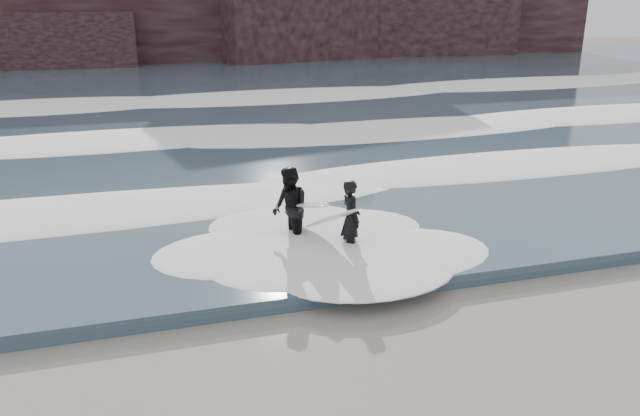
{
  "coord_description": "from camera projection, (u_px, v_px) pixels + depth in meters",
  "views": [
    {
      "loc": [
        -3.29,
        -6.42,
        5.3
      ],
      "look_at": [
        0.2,
        5.47,
        1.0
      ],
      "focal_mm": 35.0,
      "sensor_mm": 36.0,
      "label": 1
    }
  ],
  "objects": [
    {
      "name": "foam_near",
      "position": [
        275.0,
        188.0,
        16.46
      ],
      "size": [
        60.0,
        3.2,
        0.2
      ],
      "primitive_type": "ellipsoid",
      "color": "white",
      "rests_on": "sea"
    },
    {
      "name": "surfer_right",
      "position": [
        293.0,
        208.0,
        13.35
      ],
      "size": [
        1.14,
        2.28,
        1.82
      ],
      "color": "black",
      "rests_on": "ground"
    },
    {
      "name": "foam_mid",
      "position": [
        234.0,
        133.0,
        22.8
      ],
      "size": [
        60.0,
        4.0,
        0.24
      ],
      "primitive_type": "ellipsoid",
      "color": "white",
      "rests_on": "sea"
    },
    {
      "name": "surfer_left",
      "position": [
        347.0,
        218.0,
        12.97
      ],
      "size": [
        1.18,
        1.92,
        1.67
      ],
      "color": "black",
      "rests_on": "ground"
    },
    {
      "name": "foam_far",
      "position": [
        206.0,
        95.0,
        30.95
      ],
      "size": [
        60.0,
        4.8,
        0.3
      ],
      "primitive_type": "ellipsoid",
      "color": "white",
      "rests_on": "sea"
    },
    {
      "name": "sea",
      "position": [
        198.0,
        90.0,
        34.67
      ],
      "size": [
        90.0,
        52.0,
        0.3
      ],
      "primitive_type": "cube",
      "color": "#324654",
      "rests_on": "ground"
    },
    {
      "name": "ground",
      "position": [
        420.0,
        406.0,
        8.43
      ],
      "size": [
        120.0,
        120.0,
        0.0
      ],
      "primitive_type": "plane",
      "color": "#755F58",
      "rests_on": "ground"
    }
  ]
}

